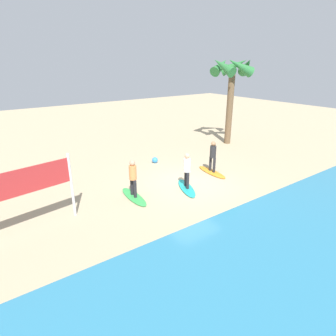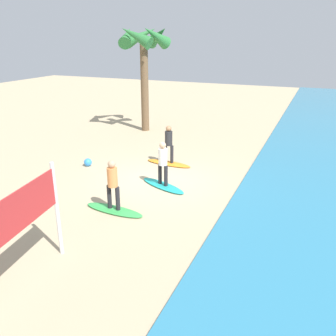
# 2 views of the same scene
# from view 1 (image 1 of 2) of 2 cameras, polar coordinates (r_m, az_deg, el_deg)

# --- Properties ---
(ground_plane) EXTENTS (60.00, 60.00, 0.00)m
(ground_plane) POSITION_cam_1_polar(r_m,az_deg,el_deg) (13.95, 4.34, -3.14)
(ground_plane) COLOR tan
(surfboard_orange) EXTENTS (0.76, 2.14, 0.09)m
(surfboard_orange) POSITION_cam_1_polar(r_m,az_deg,el_deg) (15.40, 8.74, -0.80)
(surfboard_orange) COLOR orange
(surfboard_orange) RESTS_ON ground
(surfer_orange) EXTENTS (0.32, 0.46, 1.64)m
(surfer_orange) POSITION_cam_1_polar(r_m,az_deg,el_deg) (15.07, 8.94, 2.72)
(surfer_orange) COLOR #232328
(surfer_orange) RESTS_ON surfboard_orange
(surfboard_teal) EXTENTS (1.34, 2.15, 0.09)m
(surfboard_teal) POSITION_cam_1_polar(r_m,az_deg,el_deg) (13.38, 3.71, -3.98)
(surfboard_teal) COLOR teal
(surfboard_teal) RESTS_ON ground
(surfer_teal) EXTENTS (0.32, 0.43, 1.64)m
(surfer_teal) POSITION_cam_1_polar(r_m,az_deg,el_deg) (13.00, 3.81, -0.00)
(surfer_teal) COLOR #232328
(surfer_teal) RESTS_ON surfboard_teal
(surfboard_green) EXTENTS (0.70, 2.13, 0.09)m
(surfboard_green) POSITION_cam_1_polar(r_m,az_deg,el_deg) (12.61, -6.82, -5.69)
(surfboard_green) COLOR green
(surfboard_green) RESTS_ON ground
(surfer_green) EXTENTS (0.32, 0.46, 1.64)m
(surfer_green) POSITION_cam_1_polar(r_m,az_deg,el_deg) (12.21, -7.02, -1.51)
(surfer_green) COLOR #232328
(surfer_green) RESTS_ON surfboard_green
(palm_tree) EXTENTS (2.88, 3.03, 5.99)m
(palm_tree) POSITION_cam_1_polar(r_m,az_deg,el_deg) (20.54, 12.69, 17.86)
(palm_tree) COLOR brown
(palm_tree) RESTS_ON ground
(beach_ball) EXTENTS (0.34, 0.34, 0.34)m
(beach_ball) POSITION_cam_1_polar(r_m,az_deg,el_deg) (16.70, -2.63, 1.60)
(beach_ball) COLOR #338CE5
(beach_ball) RESTS_ON ground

